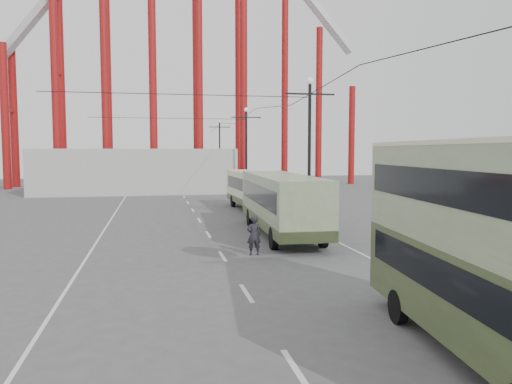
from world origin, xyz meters
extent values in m
plane|color=#4D4C4F|center=(0.00, 0.00, 0.00)|extent=(160.00, 160.00, 0.00)
cube|color=silver|center=(-1.00, 19.00, 0.01)|extent=(0.15, 82.00, 0.01)
cube|color=silver|center=(5.40, 20.00, 0.01)|extent=(0.12, 120.00, 0.01)
cube|color=silver|center=(-7.00, 20.00, 0.01)|extent=(0.12, 120.00, 0.01)
cylinder|color=black|center=(5.60, 18.00, 4.50)|extent=(0.20, 0.20, 9.00)
cylinder|color=black|center=(5.60, 18.00, 0.25)|extent=(0.44, 0.44, 0.50)
cube|color=black|center=(5.60, 18.00, 8.30)|extent=(3.20, 0.10, 0.10)
sphere|color=white|center=(5.60, 18.00, 9.10)|extent=(0.44, 0.44, 0.44)
cylinder|color=black|center=(5.60, 40.00, 4.50)|extent=(0.20, 0.20, 9.00)
cylinder|color=black|center=(5.60, 40.00, 0.25)|extent=(0.44, 0.44, 0.50)
cube|color=black|center=(5.60, 40.00, 8.30)|extent=(3.20, 0.10, 0.10)
sphere|color=white|center=(5.60, 40.00, 9.10)|extent=(0.44, 0.44, 0.44)
cylinder|color=black|center=(5.60, 62.00, 4.50)|extent=(0.20, 0.20, 9.00)
cylinder|color=black|center=(5.60, 62.00, 0.25)|extent=(0.44, 0.44, 0.50)
cube|color=black|center=(5.60, 62.00, 8.30)|extent=(3.20, 0.10, 0.10)
sphere|color=white|center=(5.60, 62.00, 9.10)|extent=(0.44, 0.44, 0.44)
cylinder|color=maroon|center=(-22.00, 55.00, 9.00)|extent=(1.00, 1.00, 18.00)
cylinder|color=maroon|center=(-22.00, 59.00, 9.00)|extent=(1.00, 1.00, 18.00)
cylinder|color=maroon|center=(-16.00, 55.00, 13.50)|extent=(1.00, 1.00, 27.00)
cylinder|color=maroon|center=(-16.00, 59.00, 13.50)|extent=(1.00, 1.00, 27.00)
cylinder|color=maroon|center=(-10.00, 55.00, 18.00)|extent=(1.00, 1.00, 36.00)
cylinder|color=maroon|center=(-10.00, 59.00, 18.00)|extent=(1.00, 1.00, 36.00)
cylinder|color=maroon|center=(-4.00, 55.00, 22.50)|extent=(1.00, 1.00, 45.00)
cylinder|color=maroon|center=(-4.00, 59.00, 22.50)|extent=(1.00, 1.00, 45.00)
cylinder|color=maroon|center=(14.00, 56.00, 15.00)|extent=(0.90, 0.90, 30.00)
cylinder|color=maroon|center=(19.00, 56.00, 11.00)|extent=(0.90, 0.90, 22.00)
cylinder|color=maroon|center=(24.00, 56.00, 7.00)|extent=(0.90, 0.90, 14.00)
cube|color=#AEAFB3|center=(19.00, 56.00, 24.00)|extent=(9.89, 2.00, 10.87)
cube|color=#ABABA6|center=(-6.00, 47.00, 2.50)|extent=(22.00, 10.00, 5.00)
cube|color=#344022|center=(3.38, -2.41, 1.54)|extent=(3.26, 9.53, 2.06)
cube|color=black|center=(3.38, -2.41, 1.96)|extent=(3.11, 7.68, 0.84)
cube|color=gray|center=(3.38, -2.41, 2.71)|extent=(3.28, 9.54, 0.28)
cube|color=gray|center=(3.38, -2.41, 3.88)|extent=(3.26, 9.53, 2.06)
cube|color=black|center=(3.38, -2.41, 3.97)|extent=(3.24, 8.98, 0.79)
cube|color=beige|center=(3.38, -2.41, 4.96)|extent=(3.28, 9.54, 0.11)
cylinder|color=black|center=(2.59, 0.30, 0.47)|extent=(0.35, 0.96, 0.93)
cylinder|color=black|center=(4.70, 0.09, 0.47)|extent=(0.35, 0.96, 0.93)
cube|color=gray|center=(3.04, 15.10, 1.92)|extent=(3.21, 12.15, 2.63)
cube|color=black|center=(3.04, 15.10, 2.36)|extent=(3.20, 10.84, 1.04)
cube|color=#344022|center=(3.04, 15.10, 0.88)|extent=(3.24, 12.15, 0.55)
cube|color=gray|center=(3.04, 15.10, 3.32)|extent=(3.23, 12.15, 0.18)
cylinder|color=black|center=(1.94, 18.55, 0.55)|extent=(0.35, 1.11, 1.10)
cylinder|color=black|center=(4.41, 18.45, 0.55)|extent=(0.35, 1.11, 1.10)
cylinder|color=black|center=(1.65, 11.32, 0.55)|extent=(0.35, 1.11, 1.10)
cylinder|color=black|center=(4.13, 11.22, 0.55)|extent=(0.35, 1.11, 1.10)
cube|color=beige|center=(3.80, 27.02, 1.75)|extent=(2.86, 10.08, 2.40)
cube|color=black|center=(3.80, 27.02, 2.15)|extent=(2.86, 8.88, 0.95)
cube|color=#344022|center=(3.80, 27.02, 0.80)|extent=(2.89, 10.08, 0.50)
cube|color=beige|center=(3.80, 27.02, 3.03)|extent=(2.88, 10.08, 0.16)
cylinder|color=black|center=(2.57, 29.58, 0.50)|extent=(0.32, 1.01, 1.00)
cylinder|color=black|center=(4.83, 29.66, 0.50)|extent=(0.32, 1.01, 1.00)
cylinder|color=black|center=(2.78, 23.98, 0.50)|extent=(0.32, 1.01, 1.00)
cylinder|color=black|center=(5.03, 24.07, 0.50)|extent=(0.32, 1.01, 1.00)
imported|color=black|center=(0.45, 10.00, 0.91)|extent=(0.68, 0.46, 1.82)
camera|label=1|loc=(-3.95, -12.12, 4.76)|focal=35.00mm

